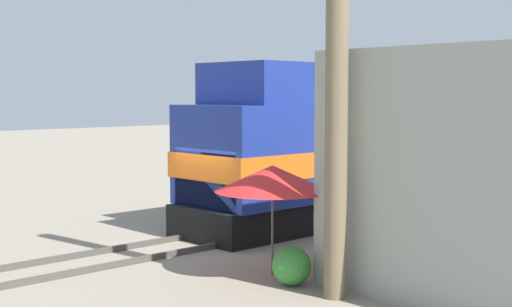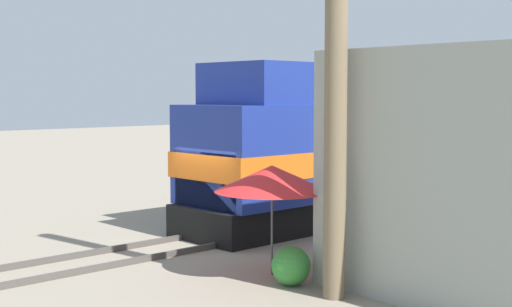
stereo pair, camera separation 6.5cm
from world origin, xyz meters
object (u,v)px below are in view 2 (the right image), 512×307
vendor_umbrella (272,178)px  locomotive (338,156)px  bicycle (390,252)px  person_bystander (336,224)px  utility_pole (336,18)px  billboard_sign (488,130)px

vendor_umbrella → locomotive: bearing=119.1°
vendor_umbrella → bicycle: 3.32m
person_bystander → bicycle: 1.38m
locomotive → vendor_umbrella: locomotive is taller
utility_pole → vendor_umbrella: (-2.09, 0.36, -3.26)m
person_bystander → locomotive: bearing=129.8°
utility_pole → vendor_umbrella: size_ratio=4.22×
utility_pole → billboard_sign: utility_pole is taller
locomotive → vendor_umbrella: size_ratio=4.80×
utility_pole → vendor_umbrella: utility_pole is taller
vendor_umbrella → person_bystander: bearing=80.5°
vendor_umbrella → bicycle: vendor_umbrella is taller
vendor_umbrella → billboard_sign: (2.26, 5.10, 0.95)m
locomotive → bicycle: (4.96, -4.03, -1.64)m
locomotive → person_bystander: size_ratio=6.98×
locomotive → person_bystander: locomotive is taller
vendor_umbrella → billboard_sign: bearing=66.1°
vendor_umbrella → person_bystander: size_ratio=1.45×
billboard_sign → bicycle: bearing=-109.1°
person_bystander → utility_pole: bearing=-50.3°
vendor_umbrella → billboard_sign: size_ratio=0.62×
utility_pole → billboard_sign: 5.93m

